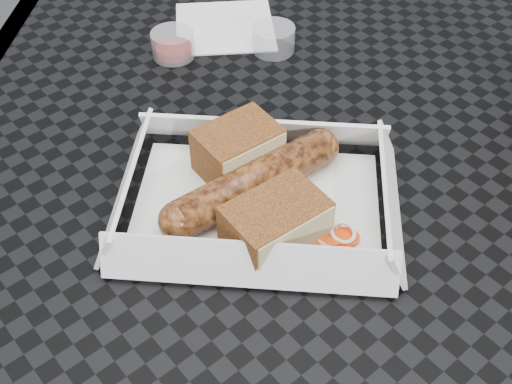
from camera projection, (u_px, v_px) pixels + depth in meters
The scene contains 9 objects.
patio_table at pixel (316, 221), 0.67m from camera, with size 0.80×0.80×0.74m.
food_tray at pixel (257, 206), 0.58m from camera, with size 0.22×0.15×0.00m, color white.
bratwurst at pixel (254, 182), 0.58m from camera, with size 0.15×0.14×0.04m.
bread_near at pixel (238, 150), 0.60m from camera, with size 0.07×0.05×0.05m, color brown.
bread_far at pixel (275, 223), 0.54m from camera, with size 0.08×0.05×0.04m, color brown.
veg_garnish at pixel (333, 242), 0.55m from camera, with size 0.03×0.03×0.00m.
napkin at pixel (225, 27), 0.80m from camera, with size 0.12×0.12×0.00m, color white.
condiment_cup_sauce at pixel (173, 44), 0.74m from camera, with size 0.05×0.05×0.03m, color maroon.
condiment_cup_empty at pixel (274, 39), 0.75m from camera, with size 0.05×0.05×0.03m, color silver.
Camera 1 is at (-0.03, -0.45, 1.17)m, focal length 45.00 mm.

